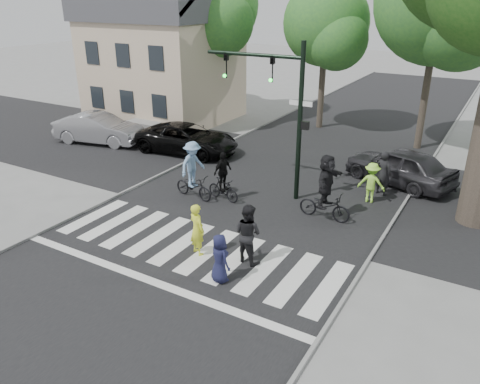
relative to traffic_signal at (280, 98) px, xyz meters
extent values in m
plane|color=gray|center=(-0.35, -6.20, -3.90)|extent=(120.00, 120.00, 0.00)
cube|color=black|center=(-0.35, -1.20, -3.90)|extent=(10.00, 70.00, 0.01)
cube|color=black|center=(-0.35, 1.80, -3.89)|extent=(70.00, 10.00, 0.01)
cube|color=gray|center=(-5.40, -1.20, -3.85)|extent=(0.10, 70.00, 0.10)
cube|color=gray|center=(4.70, -1.20, -3.85)|extent=(0.10, 70.00, 0.10)
cube|color=silver|center=(-4.85, -5.20, -3.89)|extent=(0.55, 3.00, 0.01)
cube|color=silver|center=(-3.85, -5.20, -3.89)|extent=(0.55, 3.00, 0.01)
cube|color=silver|center=(-2.85, -5.20, -3.89)|extent=(0.55, 3.00, 0.01)
cube|color=silver|center=(-1.85, -5.20, -3.89)|extent=(0.55, 3.00, 0.01)
cube|color=silver|center=(-0.85, -5.20, -3.89)|extent=(0.55, 3.00, 0.01)
cube|color=silver|center=(0.15, -5.20, -3.89)|extent=(0.55, 3.00, 0.01)
cube|color=silver|center=(1.15, -5.20, -3.89)|extent=(0.55, 3.00, 0.01)
cube|color=silver|center=(2.15, -5.20, -3.89)|extent=(0.55, 3.00, 0.01)
cube|color=silver|center=(3.15, -5.20, -3.89)|extent=(0.55, 3.00, 0.01)
cube|color=silver|center=(4.15, -5.20, -3.89)|extent=(0.55, 3.00, 0.01)
cube|color=silver|center=(-0.35, -7.40, -3.89)|extent=(10.00, 0.30, 0.01)
cylinder|color=black|center=(0.85, 0.00, -0.90)|extent=(0.18, 0.18, 6.00)
cylinder|color=black|center=(-1.15, 0.00, 1.50)|extent=(4.00, 0.14, 0.14)
imported|color=black|center=(-0.35, 0.00, 1.05)|extent=(0.16, 0.20, 1.00)
sphere|color=#19E533|center=(-0.35, -0.12, 0.65)|extent=(0.14, 0.14, 0.14)
imported|color=black|center=(-2.35, 0.00, 1.05)|extent=(0.16, 0.20, 1.00)
sphere|color=#19E533|center=(-2.35, -0.12, 0.65)|extent=(0.14, 0.14, 0.14)
cube|color=black|center=(1.07, 0.00, -0.90)|extent=(0.28, 0.18, 0.30)
cube|color=#FF660C|center=(1.18, 0.00, -0.90)|extent=(0.02, 0.14, 0.20)
cube|color=white|center=(0.85, 0.00, -0.10)|extent=(0.90, 0.04, 0.18)
cylinder|color=brown|center=(-14.35, 10.00, -0.93)|extent=(0.36, 0.36, 5.95)
sphere|color=#316D32|center=(-14.35, 10.00, 2.47)|extent=(5.20, 5.20, 5.20)
sphere|color=#316D32|center=(-13.31, 9.22, 1.62)|extent=(3.64, 3.64, 3.64)
cylinder|color=brown|center=(-9.35, 9.50, -0.68)|extent=(0.36, 0.36, 6.44)
sphere|color=#316D32|center=(-9.35, 9.50, 3.00)|extent=(5.80, 5.80, 5.80)
sphere|color=#316D32|center=(-8.19, 8.63, 2.08)|extent=(4.06, 4.06, 4.06)
cylinder|color=brown|center=(-2.35, 10.60, -1.10)|extent=(0.36, 0.36, 5.60)
sphere|color=#316D32|center=(-2.35, 10.60, 2.10)|extent=(4.80, 4.80, 4.80)
sphere|color=#316D32|center=(-1.39, 9.88, 1.30)|extent=(3.36, 3.36, 3.36)
cylinder|color=brown|center=(3.65, 9.30, -0.54)|extent=(0.36, 0.36, 6.72)
sphere|color=#316D32|center=(3.65, 9.30, 3.30)|extent=(6.00, 6.00, 6.00)
sphere|color=#316D32|center=(4.85, 8.40, 2.34)|extent=(4.20, 4.20, 4.20)
cube|color=beige|center=(-11.85, 7.80, -0.90)|extent=(8.00, 7.00, 6.00)
cube|color=#47474C|center=(-11.85, 7.80, 2.70)|extent=(8.40, 7.40, 1.20)
cube|color=black|center=(-14.25, 4.28, -2.20)|extent=(1.00, 0.06, 1.30)
cube|color=black|center=(-14.25, 4.28, 0.40)|extent=(1.00, 0.06, 1.30)
cube|color=black|center=(-11.85, 4.28, -2.20)|extent=(1.00, 0.06, 1.30)
cube|color=black|center=(-11.85, 4.28, 0.40)|extent=(1.00, 0.06, 1.30)
cube|color=black|center=(-9.45, 4.28, -2.20)|extent=(1.00, 0.06, 1.30)
cube|color=black|center=(-9.45, 4.28, 0.40)|extent=(1.00, 0.06, 1.30)
cube|color=gray|center=(-10.35, 4.00, -3.50)|extent=(2.00, 1.20, 0.80)
imported|color=yellow|center=(-0.06, -5.46, -3.06)|extent=(0.71, 0.59, 1.68)
imported|color=#1A1C3E|center=(1.36, -6.38, -3.18)|extent=(0.83, 0.71, 1.45)
imported|color=black|center=(1.50, -5.05, -2.97)|extent=(1.02, 0.86, 1.87)
imported|color=black|center=(-2.69, -1.97, -3.42)|extent=(1.90, 0.89, 0.96)
imported|color=#7AA1CD|center=(-2.69, -1.97, -2.50)|extent=(0.84, 1.27, 1.84)
imported|color=black|center=(-1.57, -1.57, -3.45)|extent=(1.56, 0.69, 0.91)
imported|color=black|center=(-1.57, -1.57, -2.71)|extent=(0.54, 0.97, 1.56)
imported|color=black|center=(2.45, -1.13, -3.40)|extent=(1.92, 0.70, 1.00)
imported|color=black|center=(2.45, -1.13, -2.44)|extent=(0.60, 1.79, 1.92)
imported|color=black|center=(-6.32, 2.57, -3.17)|extent=(5.41, 2.82, 1.46)
imported|color=#9B9B9F|center=(-11.44, 1.52, -3.10)|extent=(5.11, 2.72, 1.60)
imported|color=#2D2C30|center=(3.95, 3.66, -3.11)|extent=(5.01, 3.29, 1.59)
imported|color=#ACFF47|center=(3.45, 1.16, -3.10)|extent=(1.08, 0.68, 1.60)
imported|color=black|center=(3.63, 2.15, -2.99)|extent=(0.74, 0.58, 1.81)
camera|label=1|loc=(7.51, -15.77, 3.59)|focal=35.00mm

